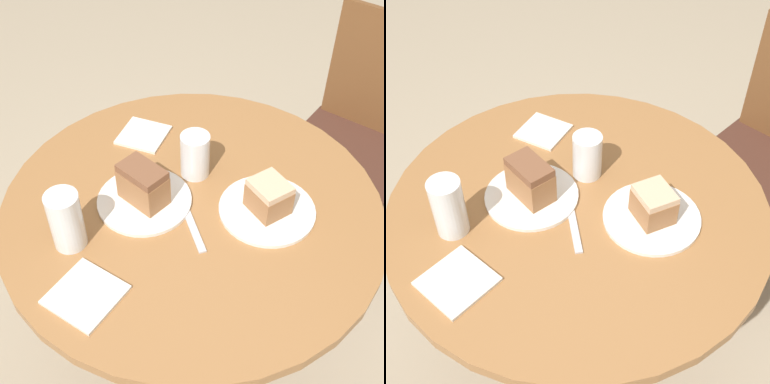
# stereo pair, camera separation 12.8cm
# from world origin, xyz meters

# --- Properties ---
(ground_plane) EXTENTS (8.00, 8.00, 0.00)m
(ground_plane) POSITION_xyz_m (0.00, 0.00, 0.00)
(ground_plane) COLOR tan
(table) EXTENTS (0.94, 0.94, 0.75)m
(table) POSITION_xyz_m (0.00, 0.00, 0.58)
(table) COLOR #9E6B3D
(table) RESTS_ON ground_plane
(chair) EXTENTS (0.44, 0.43, 0.89)m
(chair) POSITION_xyz_m (0.06, 0.85, 0.47)
(chair) COLOR brown
(chair) RESTS_ON ground_plane
(plate_near) EXTENTS (0.23, 0.23, 0.01)m
(plate_near) POSITION_xyz_m (-0.09, -0.07, 0.76)
(plate_near) COLOR white
(plate_near) RESTS_ON table
(plate_far) EXTENTS (0.23, 0.23, 0.01)m
(plate_far) POSITION_xyz_m (0.15, 0.10, 0.76)
(plate_far) COLOR white
(plate_far) RESTS_ON table
(cake_slice_near) EXTENTS (0.12, 0.08, 0.10)m
(cake_slice_near) POSITION_xyz_m (-0.09, -0.07, 0.81)
(cake_slice_near) COLOR #9E6B42
(cake_slice_near) RESTS_ON plate_near
(cake_slice_far) EXTENTS (0.11, 0.10, 0.08)m
(cake_slice_far) POSITION_xyz_m (0.15, 0.10, 0.80)
(cake_slice_far) COLOR #9E6B42
(cake_slice_far) RESTS_ON plate_far
(glass_lemonade) EXTENTS (0.08, 0.08, 0.15)m
(glass_lemonade) POSITION_xyz_m (-0.13, -0.27, 0.82)
(glass_lemonade) COLOR silver
(glass_lemonade) RESTS_ON table
(glass_water) EXTENTS (0.07, 0.07, 0.12)m
(glass_water) POSITION_xyz_m (-0.07, 0.09, 0.81)
(glass_water) COLOR silver
(glass_water) RESTS_ON table
(napkin_stack) EXTENTS (0.15, 0.15, 0.01)m
(napkin_stack) POSITION_xyz_m (0.01, -0.35, 0.76)
(napkin_stack) COLOR silver
(napkin_stack) RESTS_ON table
(fork) EXTENTS (0.15, 0.11, 0.00)m
(fork) POSITION_xyz_m (0.05, -0.06, 0.75)
(fork) COLOR silver
(fork) RESTS_ON table
(napkin_side) EXTENTS (0.16, 0.16, 0.01)m
(napkin_side) POSITION_xyz_m (-0.27, 0.11, 0.76)
(napkin_side) COLOR silver
(napkin_side) RESTS_ON table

